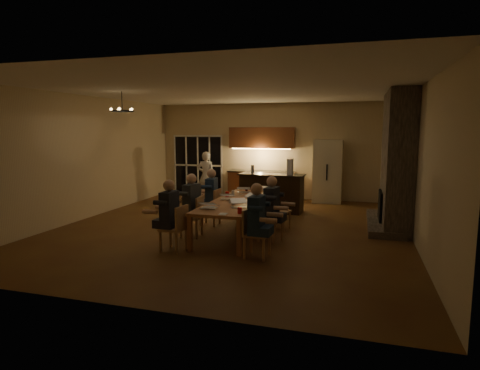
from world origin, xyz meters
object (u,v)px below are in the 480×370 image
standing_person (206,176)px  laptop_a (208,203)px  person_right_mid (272,209)px  can_cola (246,189)px  chair_right_near (257,234)px  mug_front (231,201)px  laptop_c (228,194)px  person_right_near (256,221)px  chandelier (122,111)px  mug_back (233,192)px  person_left_far (212,197)px  plate_left (209,207)px  chair_right_far (280,211)px  plate_far (265,196)px  chair_left_near (173,228)px  laptop_b (239,202)px  chair_right_mid (270,220)px  person_left_mid (192,205)px  plate_near (247,205)px  refrigerator (328,171)px  dining_table (238,217)px  bar_blender (290,167)px  laptop_e (244,188)px  redcup_far (258,189)px  chair_left_far (210,207)px  bar_bottle (253,169)px  redcup_near (240,210)px  laptop_d (249,196)px  redcup_mid (227,194)px  laptop_f (262,189)px  mug_mid (251,195)px  person_left_near (170,215)px  chair_left_mid (191,217)px  can_silver (233,203)px  bar_island (272,193)px

standing_person → laptop_a: bearing=109.0°
person_right_mid → can_cola: 2.17m
chair_right_near → mug_front: (-0.89, 1.17, 0.36)m
laptop_c → person_right_near: bearing=112.5°
person_right_mid → standing_person: standing_person is taller
chandelier → can_cola: 3.58m
laptop_a → mug_back: bearing=-91.8°
person_left_far → plate_left: person_left_far is taller
chair_right_far → plate_far: bearing=77.1°
chair_left_near → laptop_b: (1.07, 0.85, 0.42)m
chair_right_mid → person_left_mid: (-1.74, -0.06, 0.24)m
chandelier → plate_near: size_ratio=2.01×
refrigerator → plate_left: refrigerator is taller
dining_table → bar_blender: 2.76m
laptop_e → plate_far: 0.75m
laptop_b → plate_far: (0.18, 1.55, -0.10)m
redcup_far → can_cola: size_ratio=1.00×
chair_left_far → plate_far: chair_left_far is taller
laptop_b → bar_bottle: bearing=73.3°
redcup_near → laptop_a: bearing=158.1°
chair_right_far → laptop_d: 0.95m
standing_person → redcup_mid: 3.87m
refrigerator → chair_left_near: bearing=-111.4°
standing_person → person_left_far: bearing=110.7°
person_left_mid → laptop_a: size_ratio=4.31×
chair_right_far → redcup_near: bearing=180.0°
dining_table → mug_front: 0.58m
laptop_f → mug_mid: size_ratio=3.20×
person_left_near → refrigerator: bearing=159.6°
laptop_c → chair_left_mid: bearing=35.1°
person_right_mid → laptop_b: bearing=122.5°
can_silver → standing_person: bearing=117.6°
bar_blender → person_left_far: bearing=-121.4°
chair_right_far → can_cola: size_ratio=7.42×
laptop_a → laptop_b: size_ratio=1.00×
chair_left_near → mug_mid: chair_left_near is taller
chandelier → laptop_f: chandelier is taller
laptop_c → redcup_mid: laptop_c is taller
chair_left_far → bar_bottle: bearing=167.4°
refrigerator → laptop_e: bearing=-117.9°
dining_table → person_left_near: person_left_near is taller
dining_table → bar_bottle: 2.74m
laptop_f → bar_island: bearing=105.5°
person_left_near → laptop_b: (1.15, 0.83, 0.17)m
chair_right_mid → bar_bottle: 3.34m
refrigerator → chair_right_near: bearing=-97.2°
person_left_far → laptop_b: (1.11, -1.37, 0.17)m
person_right_mid → plate_near: person_right_mid is taller
chair_left_near → can_silver: 1.38m
mug_front → bar_blender: (0.80, 2.89, 0.50)m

